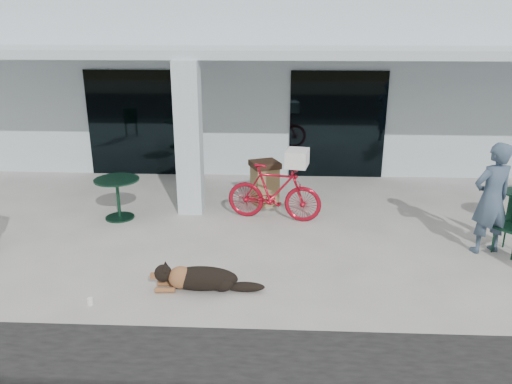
# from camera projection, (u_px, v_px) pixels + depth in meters

# --- Properties ---
(ground) EXTENTS (80.00, 80.00, 0.00)m
(ground) POSITION_uv_depth(u_px,v_px,m) (257.00, 261.00, 8.40)
(ground) COLOR #B5B2AB
(ground) RESTS_ON ground
(building) EXTENTS (22.00, 7.00, 4.50)m
(building) POSITION_uv_depth(u_px,v_px,m) (270.00, 75.00, 15.72)
(building) COLOR silver
(building) RESTS_ON ground
(storefront_glass_left) EXTENTS (2.80, 0.06, 2.70)m
(storefront_glass_left) POSITION_uv_depth(u_px,v_px,m) (142.00, 123.00, 12.82)
(storefront_glass_left) COLOR black
(storefront_glass_left) RESTS_ON ground
(storefront_glass_right) EXTENTS (2.40, 0.06, 2.70)m
(storefront_glass_right) POSITION_uv_depth(u_px,v_px,m) (337.00, 125.00, 12.60)
(storefront_glass_right) COLOR black
(storefront_glass_right) RESTS_ON ground
(column) EXTENTS (0.50, 0.50, 3.12)m
(column) POSITION_uv_depth(u_px,v_px,m) (189.00, 139.00, 10.14)
(column) COLOR silver
(column) RESTS_ON ground
(overhang) EXTENTS (22.00, 2.80, 0.18)m
(overhang) POSITION_uv_depth(u_px,v_px,m) (265.00, 52.00, 10.78)
(overhang) COLOR silver
(overhang) RESTS_ON column
(bicycle) EXTENTS (1.98, 0.90, 1.15)m
(bicycle) POSITION_uv_depth(u_px,v_px,m) (274.00, 192.00, 10.00)
(bicycle) COLOR #A10D1F
(bicycle) RESTS_ON ground
(laundry_basket) EXTENTS (0.50, 0.61, 0.32)m
(laundry_basket) POSITION_uv_depth(u_px,v_px,m) (297.00, 158.00, 9.66)
(laundry_basket) COLOR white
(laundry_basket) RESTS_ON bicycle
(dog) EXTENTS (1.28, 0.51, 0.42)m
(dog) POSITION_uv_depth(u_px,v_px,m) (202.00, 277.00, 7.42)
(dog) COLOR black
(dog) RESTS_ON ground
(cup_near_dog) EXTENTS (0.08, 0.08, 0.10)m
(cup_near_dog) POSITION_uv_depth(u_px,v_px,m) (90.00, 301.00, 7.07)
(cup_near_dog) COLOR white
(cup_near_dog) RESTS_ON ground
(cafe_table_near) EXTENTS (0.97, 0.97, 0.84)m
(cafe_table_near) POSITION_uv_depth(u_px,v_px,m) (118.00, 199.00, 10.10)
(cafe_table_near) COLOR #113222
(cafe_table_near) RESTS_ON ground
(cafe_chair_far_b) EXTENTS (0.66, 0.65, 0.98)m
(cafe_chair_far_b) POSITION_uv_depth(u_px,v_px,m) (511.00, 227.00, 8.51)
(cafe_chair_far_b) COLOR #113222
(cafe_chair_far_b) RESTS_ON ground
(person) EXTENTS (0.82, 0.66, 1.95)m
(person) POSITION_uv_depth(u_px,v_px,m) (491.00, 199.00, 8.44)
(person) COLOR #3B4E64
(person) RESTS_ON ground
(trash_receptacle) EXTENTS (0.75, 0.75, 0.97)m
(trash_receptacle) POSITION_uv_depth(u_px,v_px,m) (265.00, 183.00, 10.89)
(trash_receptacle) COLOR olive
(trash_receptacle) RESTS_ON ground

